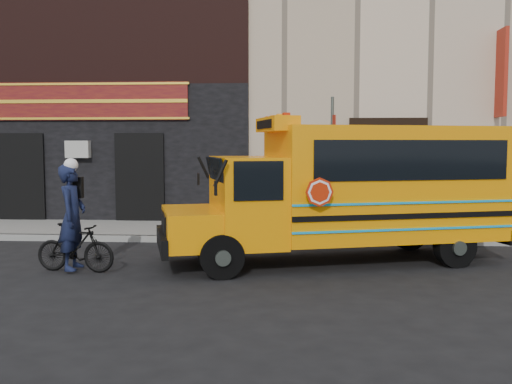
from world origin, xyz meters
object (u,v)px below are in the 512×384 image
at_px(sign_pole, 332,163).
at_px(bicycle, 75,248).
at_px(school_bus, 352,188).
at_px(cyclist, 72,220).

bearing_deg(sign_pole, bicycle, -143.80).
bearing_deg(school_bus, sign_pole, 95.95).
relative_size(school_bus, sign_pole, 2.04).
distance_m(school_bus, cyclist, 5.50).
xyz_separation_m(sign_pole, bicycle, (-5.03, -3.68, -1.47)).
xyz_separation_m(school_bus, cyclist, (-5.32, -1.30, -0.52)).
xyz_separation_m(school_bus, bicycle, (-5.27, -1.31, -1.05)).
bearing_deg(cyclist, bicycle, -114.02).
bearing_deg(sign_pole, school_bus, -84.05).
xyz_separation_m(sign_pole, cyclist, (-5.07, -3.66, -0.95)).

